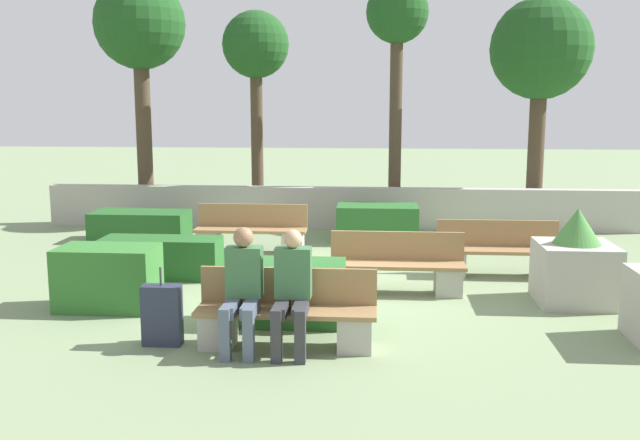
% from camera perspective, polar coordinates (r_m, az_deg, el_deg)
% --- Properties ---
extents(ground_plane, '(60.00, 60.00, 0.00)m').
position_cam_1_polar(ground_plane, '(10.07, 0.09, -5.54)').
color(ground_plane, gray).
extents(perimeter_wall, '(12.24, 0.30, 0.85)m').
position_cam_1_polar(perimeter_wall, '(14.73, 1.57, 0.98)').
color(perimeter_wall, '#ADA89E').
rests_on(perimeter_wall, ground_plane).
extents(bench_front, '(1.93, 0.49, 0.82)m').
position_cam_1_polar(bench_front, '(7.71, -2.71, -7.83)').
color(bench_front, '#937047').
rests_on(bench_front, ground_plane).
extents(bench_left_side, '(1.83, 0.48, 0.82)m').
position_cam_1_polar(bench_left_side, '(11.06, 14.08, -2.78)').
color(bench_left_side, '#937047').
rests_on(bench_left_side, ground_plane).
extents(bench_right_side, '(1.85, 0.48, 0.82)m').
position_cam_1_polar(bench_right_side, '(9.85, 6.18, -4.05)').
color(bench_right_side, '#937047').
rests_on(bench_right_side, ground_plane).
extents(bench_back, '(1.94, 0.49, 0.82)m').
position_cam_1_polar(bench_back, '(12.46, -5.54, -1.14)').
color(bench_back, '#937047').
rests_on(bench_back, ground_plane).
extents(person_seated_man, '(0.38, 0.63, 1.29)m').
position_cam_1_polar(person_seated_man, '(7.46, -2.25, -5.37)').
color(person_seated_man, '#333338').
rests_on(person_seated_man, ground_plane).
extents(person_seated_woman, '(0.38, 0.63, 1.31)m').
position_cam_1_polar(person_seated_woman, '(7.54, -6.23, -5.15)').
color(person_seated_woman, '#515B70').
rests_on(person_seated_woman, ground_plane).
extents(hedge_block_near_left, '(1.23, 0.72, 0.80)m').
position_cam_1_polar(hedge_block_near_left, '(9.45, -16.59, -4.45)').
color(hedge_block_near_left, '#33702D').
rests_on(hedge_block_near_left, ground_plane).
extents(hedge_block_near_right, '(1.77, 0.62, 0.60)m').
position_cam_1_polar(hedge_block_near_right, '(10.93, -12.57, -2.94)').
color(hedge_block_near_right, '#235623').
rests_on(hedge_block_near_right, ground_plane).
extents(hedge_block_mid_left, '(1.50, 0.85, 0.69)m').
position_cam_1_polar(hedge_block_mid_left, '(13.36, 4.61, -0.28)').
color(hedge_block_mid_left, '#286028').
rests_on(hedge_block_mid_left, ground_plane).
extents(hedge_block_mid_right, '(1.78, 0.86, 0.55)m').
position_cam_1_polar(hedge_block_mid_right, '(13.88, -14.17, -0.46)').
color(hedge_block_mid_right, '#235623').
rests_on(hedge_block_mid_right, ground_plane).
extents(hedge_block_far_left, '(1.31, 0.64, 0.75)m').
position_cam_1_polar(hedge_block_far_left, '(8.49, -2.47, -5.80)').
color(hedge_block_far_left, '#286028').
rests_on(hedge_block_far_left, ground_plane).
extents(planter_corner_left, '(0.96, 0.96, 1.25)m').
position_cam_1_polar(planter_corner_left, '(9.85, 19.74, -3.36)').
color(planter_corner_left, '#ADA89E').
rests_on(planter_corner_left, ground_plane).
extents(suitcase, '(0.42, 0.19, 0.86)m').
position_cam_1_polar(suitcase, '(7.93, -12.52, -7.44)').
color(suitcase, '#282D42').
rests_on(suitcase, ground_plane).
extents(tree_leftmost, '(1.92, 1.92, 5.18)m').
position_cam_1_polar(tree_leftmost, '(16.00, -14.22, 14.55)').
color(tree_leftmost, '#473828').
rests_on(tree_leftmost, ground_plane).
extents(tree_center_left, '(1.40, 1.40, 4.48)m').
position_cam_1_polar(tree_center_left, '(15.41, -5.16, 13.24)').
color(tree_center_left, '#473828').
rests_on(tree_center_left, ground_plane).
extents(tree_center_right, '(1.28, 1.28, 5.05)m').
position_cam_1_polar(tree_center_right, '(15.22, 6.19, 15.19)').
color(tree_center_right, '#473828').
rests_on(tree_center_right, ground_plane).
extents(tree_rightmost, '(2.09, 2.09, 4.72)m').
position_cam_1_polar(tree_rightmost, '(15.72, 17.25, 12.68)').
color(tree_rightmost, '#473828').
rests_on(tree_rightmost, ground_plane).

